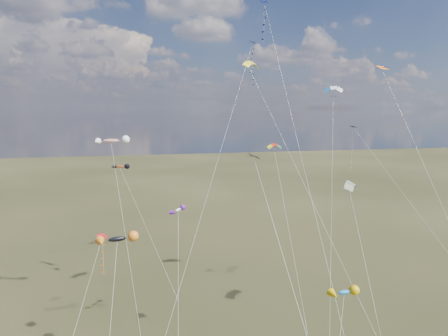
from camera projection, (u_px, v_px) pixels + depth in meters
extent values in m
cube|color=black|center=(253.00, 42.00, 60.27)|extent=(1.28, 1.30, 0.39)
cylinder|color=silver|center=(213.00, 175.00, 48.35)|extent=(17.40, 26.38, 35.82)
cube|color=#080E4B|center=(264.00, 2.00, 46.53)|extent=(0.85, 0.78, 0.37)
cylinder|color=silver|center=(307.00, 179.00, 38.91)|extent=(2.06, 22.13, 38.24)
cube|color=black|center=(254.00, 156.00, 30.46)|extent=(0.95, 0.99, 0.30)
cube|color=red|center=(102.00, 236.00, 42.33)|extent=(1.31, 1.31, 0.32)
cylinder|color=silver|center=(81.00, 308.00, 39.75)|extent=(4.09, 6.39, 12.48)
cube|color=#0E0D4B|center=(353.00, 127.00, 53.11)|extent=(0.82, 0.84, 0.22)
cylinder|color=silver|center=(429.00, 228.00, 47.75)|extent=(11.43, 17.23, 23.50)
cube|color=orange|center=(382.00, 68.00, 36.10)|extent=(1.13, 1.07, 0.40)
cylinder|color=silver|center=(317.00, 205.00, 42.59)|extent=(9.97, 17.15, 31.31)
cylinder|color=silver|center=(332.00, 203.00, 49.32)|extent=(6.85, 14.55, 28.70)
cylinder|color=silver|center=(370.00, 276.00, 41.83)|extent=(3.24, 14.69, 16.98)
cylinder|color=silver|center=(289.00, 229.00, 52.15)|extent=(1.18, 15.79, 20.59)
cube|color=#332316|center=(308.00, 335.00, 45.94)|extent=(0.10, 0.10, 0.12)
ellipsoid|color=black|center=(117.00, 239.00, 38.76)|extent=(3.63, 1.87, 1.16)
cylinder|color=silver|center=(110.00, 328.00, 35.25)|extent=(1.36, 9.04, 13.33)
ellipsoid|color=#CE471A|center=(120.00, 167.00, 58.89)|extent=(2.77, 2.24, 0.90)
cylinder|color=silver|center=(148.00, 231.00, 56.38)|extent=(7.45, 9.51, 17.40)
cube|color=#332316|center=(179.00, 301.00, 53.87)|extent=(0.10, 0.10, 0.12)
ellipsoid|color=silver|center=(178.00, 210.00, 46.30)|extent=(1.92, 2.27, 0.67)
cylinder|color=silver|center=(178.00, 291.00, 41.36)|extent=(1.52, 12.11, 14.26)
ellipsoid|color=red|center=(111.00, 141.00, 50.76)|extent=(4.29, 2.00, 1.19)
cylinder|color=silver|center=(126.00, 237.00, 46.98)|extent=(3.15, 11.88, 21.82)
ellipsoid|color=#186AB2|center=(344.00, 292.00, 31.81)|extent=(2.10, 1.04, 0.91)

